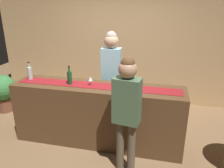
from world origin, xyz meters
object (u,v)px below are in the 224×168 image
(bartender, at_px, (111,69))
(wine_bottle_clear, at_px, (30,73))
(wine_glass_mid_counter, at_px, (121,83))
(customer_sipping, at_px, (127,106))
(potted_plant_tall, at_px, (3,91))
(wine_glass_near_customer, at_px, (90,79))
(wine_bottle_green, at_px, (70,77))

(bartender, bearing_deg, wine_bottle_clear, 19.77)
(wine_bottle_clear, height_order, wine_glass_mid_counter, wine_bottle_clear)
(customer_sipping, relative_size, potted_plant_tall, 2.02)
(wine_glass_near_customer, height_order, customer_sipping, customer_sipping)
(wine_bottle_clear, relative_size, bartender, 0.17)
(wine_bottle_clear, height_order, potted_plant_tall, wine_bottle_clear)
(wine_glass_near_customer, xyz_separation_m, bartender, (0.20, 0.59, 0.01))
(wine_bottle_clear, xyz_separation_m, potted_plant_tall, (-1.10, 0.58, -0.65))
(wine_glass_mid_counter, height_order, customer_sipping, customer_sipping)
(wine_glass_mid_counter, height_order, bartender, bartender)
(wine_bottle_green, height_order, bartender, bartender)
(wine_glass_near_customer, xyz_separation_m, potted_plant_tall, (-2.19, 0.64, -0.64))
(wine_glass_near_customer, bearing_deg, bartender, 71.57)
(customer_sipping, xyz_separation_m, potted_plant_tall, (-2.86, 1.22, -0.53))
(bartender, bearing_deg, potted_plant_tall, -3.91)
(wine_bottle_green, relative_size, potted_plant_tall, 0.38)
(customer_sipping, bearing_deg, wine_bottle_clear, 168.92)
(wine_bottle_green, xyz_separation_m, bartender, (0.53, 0.61, -0.00))
(wine_glass_mid_counter, relative_size, customer_sipping, 0.09)
(wine_bottle_green, height_order, wine_glass_mid_counter, wine_bottle_green)
(customer_sipping, bearing_deg, wine_bottle_green, 159.82)
(wine_glass_near_customer, relative_size, potted_plant_tall, 0.18)
(wine_bottle_green, distance_m, wine_glass_mid_counter, 0.83)
(customer_sipping, distance_m, potted_plant_tall, 3.15)
(bartender, bearing_deg, wine_bottle_green, 46.05)
(wine_bottle_clear, relative_size, potted_plant_tall, 0.38)
(wine_bottle_clear, distance_m, wine_glass_mid_counter, 1.58)
(customer_sipping, bearing_deg, bartender, 120.97)
(bartender, height_order, potted_plant_tall, bartender)
(wine_bottle_clear, xyz_separation_m, wine_glass_near_customer, (1.09, -0.06, -0.01))
(customer_sipping, height_order, potted_plant_tall, customer_sipping)
(wine_bottle_clear, relative_size, wine_bottle_green, 1.00)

